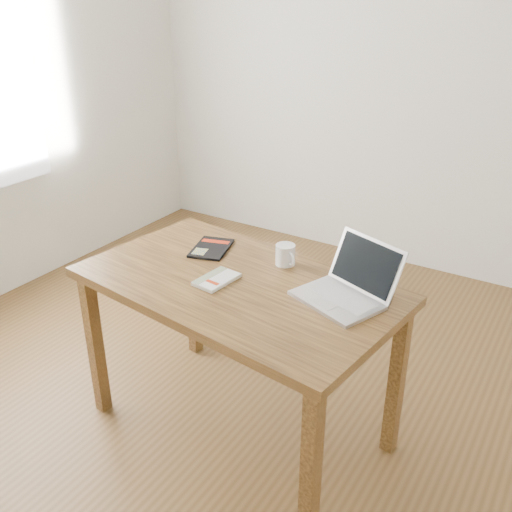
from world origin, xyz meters
The scene contains 6 objects.
room centered at (-0.07, 0.00, 1.36)m, with size 4.04×4.04×2.70m.
desk centered at (-0.02, -0.05, 0.66)m, with size 1.36×0.88×0.75m.
white_guidebook centered at (-0.09, -0.09, 0.76)m, with size 0.13×0.19×0.02m.
black_guidebook centered at (-0.29, 0.14, 0.76)m, with size 0.21×0.26×0.01m.
laptop centered at (0.40, 0.06, 0.79)m, with size 0.40×0.39×0.21m.
coffee_mug centered at (0.07, 0.18, 0.80)m, with size 0.11×0.09×0.09m.
Camera 1 is at (1.10, -1.71, 1.82)m, focal length 40.00 mm.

